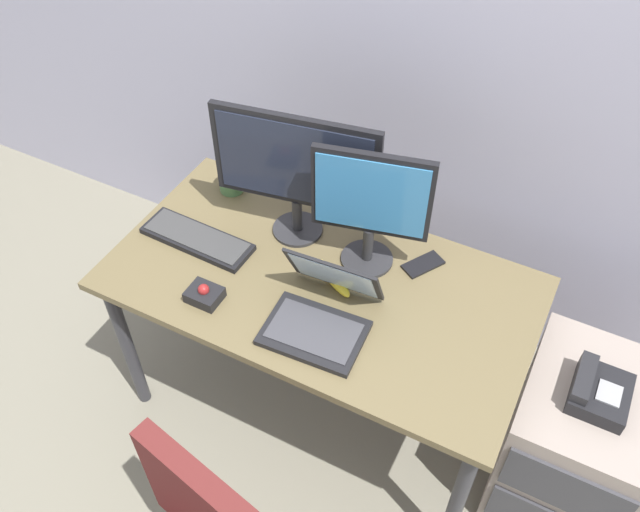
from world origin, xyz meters
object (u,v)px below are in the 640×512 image
desk_phone (598,391)px  keyboard (197,239)px  monitor_main (295,168)px  trackball_mouse (204,294)px  banana (334,278)px  cell_phone (423,264)px  laptop (322,311)px  coffee_mug (231,179)px  file_cabinet (571,443)px  monitor_side (371,203)px

desk_phone → keyboard: bearing=-176.1°
monitor_main → trackball_mouse: (-0.11, -0.42, -0.27)m
banana → cell_phone: bearing=41.1°
trackball_mouse → laptop: bearing=13.5°
cell_phone → keyboard: bearing=-129.7°
coffee_mug → banana: bearing=-23.8°
file_cabinet → monitor_main: (-1.12, 0.10, 0.73)m
trackball_mouse → cell_phone: trackball_mouse is taller
desk_phone → monitor_main: bearing=174.1°
keyboard → banana: banana is taller
laptop → trackball_mouse: 0.39m
keyboard → banana: size_ratio=2.18×
monitor_main → cell_phone: size_ratio=4.00×
laptop → trackball_mouse: size_ratio=3.09×
monitor_main → cell_phone: (0.46, 0.05, -0.28)m
file_cabinet → trackball_mouse: trackball_mouse is taller
monitor_main → keyboard: 0.45m
coffee_mug → laptop: bearing=-34.7°
laptop → coffee_mug: laptop is taller
keyboard → trackball_mouse: trackball_mouse is taller
desk_phone → monitor_main: (-1.11, 0.11, 0.38)m
monitor_side → keyboard: size_ratio=1.10×
file_cabinet → laptop: 1.01m
file_cabinet → banana: size_ratio=3.24×
laptop → trackball_mouse: laptop is taller
file_cabinet → coffee_mug: coffee_mug is taller
monitor_main → trackball_mouse: 0.51m
file_cabinet → keyboard: 1.49m
banana → laptop: bearing=-76.6°
cell_phone → monitor_main: bearing=-142.8°
cell_phone → banana: size_ratio=0.75×
monitor_side → trackball_mouse: size_ratio=4.15×
cell_phone → banana: (-0.24, -0.21, 0.02)m
desk_phone → trackball_mouse: size_ratio=1.82×
trackball_mouse → coffee_mug: 0.55m
desk_phone → cell_phone: size_ratio=1.41×
laptop → cell_phone: (0.20, 0.38, -0.05)m
desk_phone → file_cabinet: bearing=63.2°
trackball_mouse → banana: trackball_mouse is taller
monitor_side → keyboard: (-0.57, -0.19, -0.25)m
monitor_main → trackball_mouse: size_ratio=5.17×
banana → desk_phone: bearing=3.1°
keyboard → coffee_mug: bearing=97.8°
file_cabinet → trackball_mouse: (-1.24, -0.32, 0.46)m
monitor_side → coffee_mug: (-0.61, 0.10, -0.21)m
cell_phone → desk_phone: bearing=17.6°
coffee_mug → cell_phone: size_ratio=0.72×
banana → coffee_mug: bearing=156.2°
monitor_main → banana: 0.39m
monitor_main → monitor_side: monitor_main is taller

